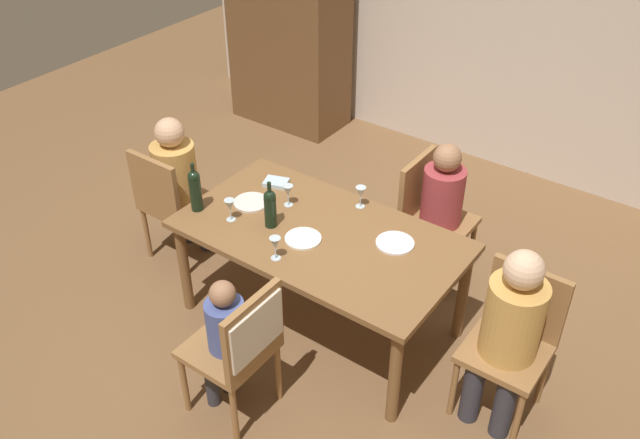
% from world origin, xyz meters
% --- Properties ---
extents(ground_plane, '(10.00, 10.00, 0.00)m').
position_xyz_m(ground_plane, '(0.00, 0.00, 0.00)').
color(ground_plane, brown).
extents(rear_room_partition, '(6.40, 0.12, 2.70)m').
position_xyz_m(rear_room_partition, '(0.00, 2.69, 1.35)').
color(rear_room_partition, beige).
rests_on(rear_room_partition, ground_plane).
extents(armoire_cabinet, '(1.18, 0.62, 2.18)m').
position_xyz_m(armoire_cabinet, '(-1.98, 2.24, 1.10)').
color(armoire_cabinet, brown).
rests_on(armoire_cabinet, ground_plane).
extents(dining_table, '(1.76, 0.98, 0.73)m').
position_xyz_m(dining_table, '(0.00, 0.00, 0.65)').
color(dining_table, brown).
rests_on(dining_table, ground_plane).
extents(chair_left_end, '(0.44, 0.44, 0.92)m').
position_xyz_m(chair_left_end, '(-1.26, -0.09, 0.53)').
color(chair_left_end, olive).
rests_on(chair_left_end, ground_plane).
extents(chair_far_right, '(0.44, 0.44, 0.92)m').
position_xyz_m(chair_far_right, '(0.31, 0.87, 0.53)').
color(chair_far_right, olive).
rests_on(chair_far_right, ground_plane).
extents(chair_right_end, '(0.44, 0.44, 0.92)m').
position_xyz_m(chair_right_end, '(1.26, 0.09, 0.53)').
color(chair_right_end, olive).
rests_on(chair_right_end, ground_plane).
extents(chair_near, '(0.46, 0.44, 0.92)m').
position_xyz_m(chair_near, '(0.12, -0.87, 0.59)').
color(chair_near, olive).
rests_on(chair_near, ground_plane).
extents(person_woman_host, '(0.31, 0.35, 1.14)m').
position_xyz_m(person_woman_host, '(-1.26, 0.03, 0.66)').
color(person_woman_host, '#33333D').
rests_on(person_woman_host, ground_plane).
extents(person_man_bearded, '(0.33, 0.28, 1.08)m').
position_xyz_m(person_man_bearded, '(0.42, 0.87, 0.63)').
color(person_man_bearded, '#33333D').
rests_on(person_man_bearded, ground_plane).
extents(person_man_guest, '(0.32, 0.36, 1.15)m').
position_xyz_m(person_man_guest, '(1.26, -0.03, 0.67)').
color(person_man_guest, '#33333D').
rests_on(person_man_guest, ground_plane).
extents(person_child_small, '(0.25, 0.22, 0.94)m').
position_xyz_m(person_child_small, '(-0.02, -0.87, 0.56)').
color(person_child_small, '#33333D').
rests_on(person_child_small, ground_plane).
extents(wine_bottle_tall_green, '(0.08, 0.08, 0.34)m').
position_xyz_m(wine_bottle_tall_green, '(-0.79, -0.25, 0.89)').
color(wine_bottle_tall_green, black).
rests_on(wine_bottle_tall_green, dining_table).
extents(wine_bottle_dark_red, '(0.08, 0.08, 0.32)m').
position_xyz_m(wine_bottle_dark_red, '(-0.29, -0.12, 0.87)').
color(wine_bottle_dark_red, black).
rests_on(wine_bottle_dark_red, dining_table).
extents(wine_glass_near_left, '(0.07, 0.07, 0.15)m').
position_xyz_m(wine_glass_near_left, '(-0.34, 0.13, 0.84)').
color(wine_glass_near_left, silver).
rests_on(wine_glass_near_left, dining_table).
extents(wine_glass_centre, '(0.07, 0.07, 0.15)m').
position_xyz_m(wine_glass_centre, '(0.05, 0.38, 0.84)').
color(wine_glass_centre, silver).
rests_on(wine_glass_centre, dining_table).
extents(wine_glass_near_right, '(0.07, 0.07, 0.15)m').
position_xyz_m(wine_glass_near_right, '(-0.54, -0.22, 0.84)').
color(wine_glass_near_right, silver).
rests_on(wine_glass_near_right, dining_table).
extents(wine_glass_far, '(0.07, 0.07, 0.15)m').
position_xyz_m(wine_glass_far, '(-0.06, -0.35, 0.84)').
color(wine_glass_far, silver).
rests_on(wine_glass_far, dining_table).
extents(dinner_plate_host, '(0.22, 0.22, 0.01)m').
position_xyz_m(dinner_plate_host, '(-0.04, -0.12, 0.74)').
color(dinner_plate_host, white).
rests_on(dinner_plate_host, dining_table).
extents(dinner_plate_guest_left, '(0.23, 0.23, 0.01)m').
position_xyz_m(dinner_plate_guest_left, '(-0.56, 0.00, 0.74)').
color(dinner_plate_guest_left, silver).
rests_on(dinner_plate_guest_left, dining_table).
extents(dinner_plate_guest_right, '(0.23, 0.23, 0.01)m').
position_xyz_m(dinner_plate_guest_right, '(0.43, 0.17, 0.74)').
color(dinner_plate_guest_right, white).
rests_on(dinner_plate_guest_right, dining_table).
extents(folded_napkin, '(0.19, 0.17, 0.03)m').
position_xyz_m(folded_napkin, '(-0.57, 0.27, 0.75)').
color(folded_napkin, '#ADC6D6').
rests_on(folded_napkin, dining_table).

